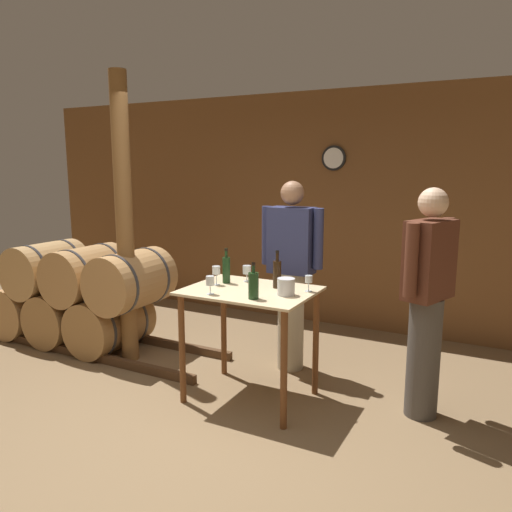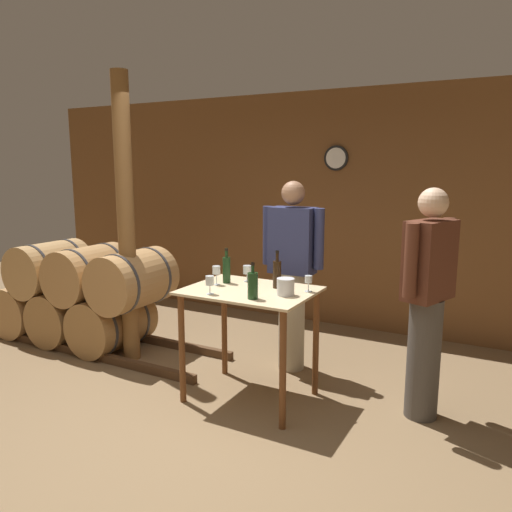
{
  "view_description": "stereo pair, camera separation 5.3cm",
  "coord_description": "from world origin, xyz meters",
  "px_view_note": "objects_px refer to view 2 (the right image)",
  "views": [
    {
      "loc": [
        1.91,
        -2.53,
        1.86
      ],
      "look_at": [
        0.12,
        0.91,
        1.16
      ],
      "focal_mm": 35.0,
      "sensor_mm": 36.0,
      "label": 1
    },
    {
      "loc": [
        1.96,
        -2.51,
        1.86
      ],
      "look_at": [
        0.12,
        0.91,
        1.16
      ],
      "focal_mm": 35.0,
      "sensor_mm": 36.0,
      "label": 2
    }
  ],
  "objects_px": {
    "wine_bottle_far_left": "(227,269)",
    "wine_bottle_center": "(277,273)",
    "wine_glass_near_center": "(210,281)",
    "person_visitor_with_scarf": "(292,272)",
    "wine_glass_near_left": "(216,271)",
    "wine_glass_far_side": "(309,280)",
    "ice_bucket": "(286,287)",
    "person_host": "(427,299)",
    "wine_glass_near_right": "(247,270)",
    "wooden_post": "(126,221)",
    "wine_bottle_left": "(253,285)"
  },
  "relations": [
    {
      "from": "person_visitor_with_scarf",
      "to": "wooden_post",
      "type": "bearing_deg",
      "value": -160.22
    },
    {
      "from": "person_host",
      "to": "wine_bottle_far_left",
      "type": "bearing_deg",
      "value": -171.04
    },
    {
      "from": "wine_glass_near_right",
      "to": "person_visitor_with_scarf",
      "type": "distance_m",
      "value": 0.53
    },
    {
      "from": "wine_bottle_left",
      "to": "ice_bucket",
      "type": "xyz_separation_m",
      "value": [
        0.17,
        0.21,
        -0.04
      ]
    },
    {
      "from": "wine_glass_far_side",
      "to": "ice_bucket",
      "type": "xyz_separation_m",
      "value": [
        -0.11,
        -0.18,
        -0.03
      ]
    },
    {
      "from": "wine_glass_near_left",
      "to": "ice_bucket",
      "type": "distance_m",
      "value": 0.64
    },
    {
      "from": "wine_glass_far_side",
      "to": "person_visitor_with_scarf",
      "type": "height_order",
      "value": "person_visitor_with_scarf"
    },
    {
      "from": "person_host",
      "to": "ice_bucket",
      "type": "bearing_deg",
      "value": -158.42
    },
    {
      "from": "wine_glass_near_center",
      "to": "wine_bottle_far_left",
      "type": "bearing_deg",
      "value": 102.47
    },
    {
      "from": "wooden_post",
      "to": "person_visitor_with_scarf",
      "type": "height_order",
      "value": "wooden_post"
    },
    {
      "from": "ice_bucket",
      "to": "person_host",
      "type": "relative_size",
      "value": 0.08
    },
    {
      "from": "wine_glass_near_right",
      "to": "wine_glass_far_side",
      "type": "relative_size",
      "value": 1.07
    },
    {
      "from": "wine_glass_near_left",
      "to": "wooden_post",
      "type": "bearing_deg",
      "value": 170.68
    },
    {
      "from": "wooden_post",
      "to": "wine_glass_far_side",
      "type": "height_order",
      "value": "wooden_post"
    },
    {
      "from": "wine_bottle_center",
      "to": "ice_bucket",
      "type": "relative_size",
      "value": 2.29
    },
    {
      "from": "wine_bottle_far_left",
      "to": "wine_bottle_center",
      "type": "bearing_deg",
      "value": 5.32
    },
    {
      "from": "wooden_post",
      "to": "ice_bucket",
      "type": "bearing_deg",
      "value": -7.12
    },
    {
      "from": "wine_glass_far_side",
      "to": "person_host",
      "type": "bearing_deg",
      "value": 13.09
    },
    {
      "from": "person_host",
      "to": "person_visitor_with_scarf",
      "type": "height_order",
      "value": "person_visitor_with_scarf"
    },
    {
      "from": "wine_bottle_center",
      "to": "wine_glass_near_left",
      "type": "bearing_deg",
      "value": -163.91
    },
    {
      "from": "wine_glass_near_center",
      "to": "person_host",
      "type": "bearing_deg",
      "value": 22.83
    },
    {
      "from": "wine_bottle_left",
      "to": "person_host",
      "type": "height_order",
      "value": "person_host"
    },
    {
      "from": "wine_bottle_left",
      "to": "wine_bottle_center",
      "type": "height_order",
      "value": "wine_bottle_center"
    },
    {
      "from": "wine_bottle_center",
      "to": "person_visitor_with_scarf",
      "type": "height_order",
      "value": "person_visitor_with_scarf"
    },
    {
      "from": "wooden_post",
      "to": "wine_bottle_left",
      "type": "relative_size",
      "value": 10.07
    },
    {
      "from": "wooden_post",
      "to": "wine_glass_near_left",
      "type": "distance_m",
      "value": 1.18
    },
    {
      "from": "wine_glass_far_side",
      "to": "wine_glass_near_left",
      "type": "bearing_deg",
      "value": -168.95
    },
    {
      "from": "wine_glass_near_center",
      "to": "wine_glass_near_right",
      "type": "xyz_separation_m",
      "value": [
        0.04,
        0.5,
        -0.0
      ]
    },
    {
      "from": "wooden_post",
      "to": "wine_bottle_left",
      "type": "distance_m",
      "value": 1.67
    },
    {
      "from": "wine_glass_near_left",
      "to": "wine_glass_far_side",
      "type": "relative_size",
      "value": 1.23
    },
    {
      "from": "wine_bottle_far_left",
      "to": "wine_glass_near_left",
      "type": "bearing_deg",
      "value": -110.63
    },
    {
      "from": "wine_glass_near_center",
      "to": "person_visitor_with_scarf",
      "type": "relative_size",
      "value": 0.08
    },
    {
      "from": "wine_bottle_far_left",
      "to": "wine_glass_near_center",
      "type": "bearing_deg",
      "value": -77.53
    },
    {
      "from": "wine_glass_near_right",
      "to": "person_host",
      "type": "distance_m",
      "value": 1.44
    },
    {
      "from": "wooden_post",
      "to": "person_host",
      "type": "distance_m",
      "value": 2.75
    },
    {
      "from": "wine_bottle_far_left",
      "to": "wine_glass_near_center",
      "type": "xyz_separation_m",
      "value": [
        0.08,
        -0.37,
        -0.02
      ]
    },
    {
      "from": "wine_glass_near_right",
      "to": "person_host",
      "type": "relative_size",
      "value": 0.08
    },
    {
      "from": "wine_bottle_far_left",
      "to": "wine_glass_near_right",
      "type": "xyz_separation_m",
      "value": [
        0.12,
        0.12,
        -0.02
      ]
    },
    {
      "from": "wine_glass_near_left",
      "to": "wine_bottle_left",
      "type": "bearing_deg",
      "value": -27.23
    },
    {
      "from": "wine_bottle_center",
      "to": "wine_glass_near_center",
      "type": "bearing_deg",
      "value": -130.9
    },
    {
      "from": "wine_glass_near_right",
      "to": "person_visitor_with_scarf",
      "type": "relative_size",
      "value": 0.08
    },
    {
      "from": "wine_bottle_center",
      "to": "wine_glass_near_center",
      "type": "xyz_separation_m",
      "value": [
        -0.36,
        -0.41,
        -0.02
      ]
    },
    {
      "from": "ice_bucket",
      "to": "wine_glass_near_left",
      "type": "bearing_deg",
      "value": 176.78
    },
    {
      "from": "wine_glass_near_left",
      "to": "person_host",
      "type": "distance_m",
      "value": 1.63
    },
    {
      "from": "wine_bottle_far_left",
      "to": "person_visitor_with_scarf",
      "type": "relative_size",
      "value": 0.17
    },
    {
      "from": "ice_bucket",
      "to": "wine_glass_near_center",
      "type": "bearing_deg",
      "value": -154.92
    },
    {
      "from": "person_host",
      "to": "wine_glass_near_right",
      "type": "bearing_deg",
      "value": -175.18
    },
    {
      "from": "wine_glass_near_center",
      "to": "person_visitor_with_scarf",
      "type": "xyz_separation_m",
      "value": [
        0.23,
        0.99,
        -0.09
      ]
    },
    {
      "from": "ice_bucket",
      "to": "wine_glass_far_side",
      "type": "bearing_deg",
      "value": 59.0
    },
    {
      "from": "wine_glass_near_right",
      "to": "ice_bucket",
      "type": "relative_size",
      "value": 1.03
    }
  ]
}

